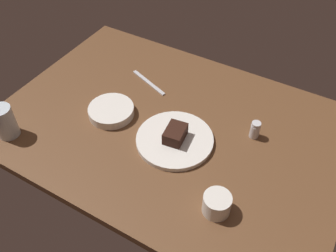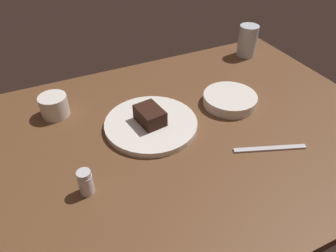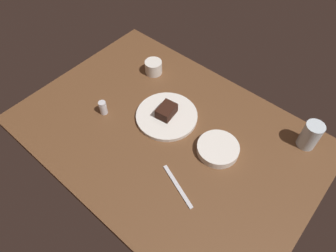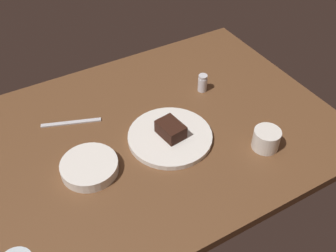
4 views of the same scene
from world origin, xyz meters
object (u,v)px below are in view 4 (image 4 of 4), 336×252
object	(u,v)px
dessert_plate	(170,137)
salt_shaker	(203,83)
chocolate_cake_slice	(171,129)
butter_knife	(71,123)
side_bowl	(89,167)
coffee_cup	(266,139)

from	to	relation	value
dessert_plate	salt_shaker	world-z (taller)	salt_shaker
chocolate_cake_slice	butter_knife	size ratio (longest dim) A/B	0.45
salt_shaker	side_bowl	bearing A→B (deg)	17.77
salt_shaker	coffee_cup	size ratio (longest dim) A/B	0.79
dessert_plate	butter_knife	xyz separation A→B (cm)	(24.00, -21.79, -0.59)
chocolate_cake_slice	side_bowl	world-z (taller)	chocolate_cake_slice
chocolate_cake_slice	side_bowl	bearing A→B (deg)	-0.34
salt_shaker	side_bowl	xyz separation A→B (cm)	(48.09, 15.41, -1.53)
chocolate_cake_slice	salt_shaker	bearing A→B (deg)	-144.50
chocolate_cake_slice	dessert_plate	bearing A→B (deg)	-21.51
side_bowl	butter_knife	size ratio (longest dim) A/B	0.86
chocolate_cake_slice	salt_shaker	world-z (taller)	salt_shaker
salt_shaker	coffee_cup	bearing A→B (deg)	91.78
side_bowl	dessert_plate	bearing A→B (deg)	179.83
side_bowl	butter_knife	distance (cm)	21.85
coffee_cup	salt_shaker	bearing A→B (deg)	-88.22
side_bowl	coffee_cup	distance (cm)	52.04
dessert_plate	butter_knife	distance (cm)	32.42
coffee_cup	butter_knife	world-z (taller)	coffee_cup
chocolate_cake_slice	coffee_cup	bearing A→B (deg)	143.32
salt_shaker	butter_knife	world-z (taller)	salt_shaker
dessert_plate	coffee_cup	bearing A→B (deg)	143.43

